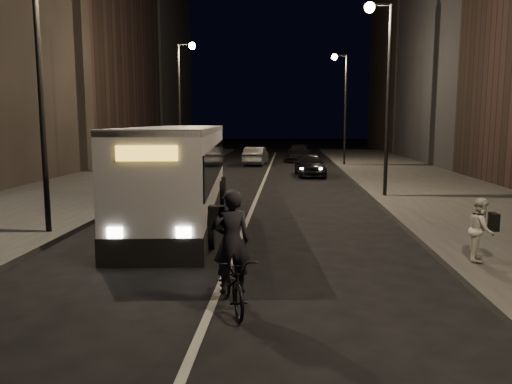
# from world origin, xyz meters

# --- Properties ---
(ground) EXTENTS (180.00, 180.00, 0.00)m
(ground) POSITION_xyz_m (0.00, 0.00, 0.00)
(ground) COLOR black
(ground) RESTS_ON ground
(sidewalk_right) EXTENTS (7.00, 70.00, 0.16)m
(sidewalk_right) POSITION_xyz_m (8.50, 14.00, 0.08)
(sidewalk_right) COLOR #333330
(sidewalk_right) RESTS_ON ground
(sidewalk_left) EXTENTS (7.00, 70.00, 0.16)m
(sidewalk_left) POSITION_xyz_m (-8.50, 14.00, 0.08)
(sidewalk_left) COLOR #333330
(sidewalk_left) RESTS_ON ground
(building_row_right) EXTENTS (8.00, 61.00, 21.00)m
(building_row_right) POSITION_xyz_m (16.00, 27.50, 10.50)
(building_row_right) COLOR black
(building_row_right) RESTS_ON ground
(building_row_left) EXTENTS (8.00, 61.00, 22.00)m
(building_row_left) POSITION_xyz_m (-16.00, 28.50, 11.00)
(building_row_left) COLOR black
(building_row_left) RESTS_ON ground
(streetlight_right_mid) EXTENTS (1.20, 0.44, 8.12)m
(streetlight_right_mid) POSITION_xyz_m (5.33, 12.00, 5.36)
(streetlight_right_mid) COLOR black
(streetlight_right_mid) RESTS_ON sidewalk_right
(streetlight_right_far) EXTENTS (1.20, 0.44, 8.12)m
(streetlight_right_far) POSITION_xyz_m (5.33, 28.00, 5.36)
(streetlight_right_far) COLOR black
(streetlight_right_far) RESTS_ON sidewalk_right
(streetlight_left_near) EXTENTS (1.20, 0.44, 8.12)m
(streetlight_left_near) POSITION_xyz_m (-5.33, 4.00, 5.36)
(streetlight_left_near) COLOR black
(streetlight_left_near) RESTS_ON sidewalk_left
(streetlight_left_far) EXTENTS (1.20, 0.44, 8.12)m
(streetlight_left_far) POSITION_xyz_m (-5.33, 22.00, 5.36)
(streetlight_left_far) COLOR black
(streetlight_left_far) RESTS_ON sidewalk_left
(city_bus) EXTENTS (3.58, 11.92, 3.17)m
(city_bus) POSITION_xyz_m (-2.32, 6.94, 1.72)
(city_bus) COLOR silver
(city_bus) RESTS_ON ground
(cyclist_on_bicycle) EXTENTS (1.19, 2.02, 2.19)m
(cyclist_on_bicycle) POSITION_xyz_m (0.40, -1.34, 0.73)
(cyclist_on_bicycle) COLOR black
(cyclist_on_bicycle) RESTS_ON ground
(pedestrian_woman) EXTENTS (0.77, 0.86, 1.46)m
(pedestrian_woman) POSITION_xyz_m (5.80, 1.64, 0.89)
(pedestrian_woman) COLOR beige
(pedestrian_woman) RESTS_ON sidewalk_right
(car_near) EXTENTS (2.01, 4.28, 1.41)m
(car_near) POSITION_xyz_m (2.72, 21.08, 0.71)
(car_near) COLOR black
(car_near) RESTS_ON ground
(car_mid) EXTENTS (1.82, 4.41, 1.42)m
(car_mid) POSITION_xyz_m (-1.14, 28.93, 0.71)
(car_mid) COLOR #3E3D40
(car_mid) RESTS_ON ground
(car_far) EXTENTS (2.11, 4.91, 1.41)m
(car_far) POSITION_xyz_m (2.27, 32.69, 0.71)
(car_far) COLOR black
(car_far) RESTS_ON ground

